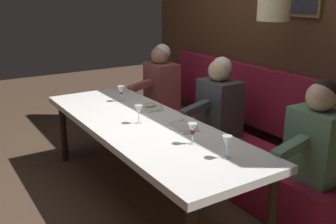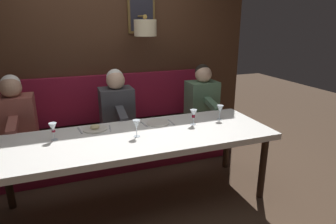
# 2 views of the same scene
# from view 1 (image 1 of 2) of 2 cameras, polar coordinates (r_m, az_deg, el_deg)

# --- Properties ---
(ground_plane) EXTENTS (12.00, 12.00, 0.00)m
(ground_plane) POSITION_cam_1_polar(r_m,az_deg,el_deg) (3.75, -3.41, -12.38)
(ground_plane) COLOR #4C3828
(dining_table) EXTENTS (0.90, 2.64, 0.74)m
(dining_table) POSITION_cam_1_polar(r_m,az_deg,el_deg) (3.46, -3.61, -2.58)
(dining_table) COLOR white
(dining_table) RESTS_ON ground_plane
(banquette_bench) EXTENTS (0.52, 2.84, 0.45)m
(banquette_bench) POSITION_cam_1_polar(r_m,az_deg,el_deg) (4.10, 7.53, -6.24)
(banquette_bench) COLOR maroon
(banquette_bench) RESTS_ON ground_plane
(back_wall_panel) EXTENTS (0.59, 4.04, 2.90)m
(back_wall_panel) POSITION_cam_1_polar(r_m,az_deg,el_deg) (4.18, 14.37, 10.09)
(back_wall_panel) COLOR #422819
(back_wall_panel) RESTS_ON ground_plane
(diner_nearest) EXTENTS (0.60, 0.40, 0.79)m
(diner_nearest) POSITION_cam_1_polar(r_m,az_deg,el_deg) (3.16, 20.98, -3.06)
(diner_nearest) COLOR #567A5B
(diner_nearest) RESTS_ON banquette_bench
(diner_near) EXTENTS (0.60, 0.40, 0.79)m
(diner_near) POSITION_cam_1_polar(r_m,az_deg,el_deg) (3.92, 7.47, 1.82)
(diner_near) COLOR #3D3D42
(diner_near) RESTS_ON banquette_bench
(diner_middle) EXTENTS (0.60, 0.40, 0.79)m
(diner_middle) POSITION_cam_1_polar(r_m,az_deg,el_deg) (4.80, -1.02, 4.84)
(diner_middle) COLOR #934C42
(diner_middle) RESTS_ON banquette_bench
(place_setting_0) EXTENTS (0.24, 0.33, 0.05)m
(place_setting_0) POSITION_cam_1_polar(r_m,az_deg,el_deg) (3.87, -2.56, 0.80)
(place_setting_0) COLOR silver
(place_setting_0) RESTS_ON dining_table
(place_setting_1) EXTENTS (0.24, 0.32, 0.01)m
(place_setting_1) POSITION_cam_1_polar(r_m,az_deg,el_deg) (3.33, 2.32, -2.12)
(place_setting_1) COLOR silver
(place_setting_1) RESTS_ON dining_table
(wine_glass_0) EXTENTS (0.07, 0.07, 0.16)m
(wine_glass_0) POSITION_cam_1_polar(r_m,az_deg,el_deg) (2.72, 8.60, -4.39)
(wine_glass_0) COLOR silver
(wine_glass_0) RESTS_ON dining_table
(wine_glass_1) EXTENTS (0.07, 0.07, 0.16)m
(wine_glass_1) POSITION_cam_1_polar(r_m,az_deg,el_deg) (4.11, -6.88, 3.14)
(wine_glass_1) COLOR silver
(wine_glass_1) RESTS_ON dining_table
(wine_glass_2) EXTENTS (0.07, 0.07, 0.16)m
(wine_glass_2) POSITION_cam_1_polar(r_m,az_deg,el_deg) (3.40, -4.29, 0.22)
(wine_glass_2) COLOR silver
(wine_glass_2) RESTS_ON dining_table
(wine_glass_3) EXTENTS (0.07, 0.07, 0.16)m
(wine_glass_3) POSITION_cam_1_polar(r_m,az_deg,el_deg) (2.95, 3.58, -2.55)
(wine_glass_3) COLOR silver
(wine_glass_3) RESTS_ON dining_table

